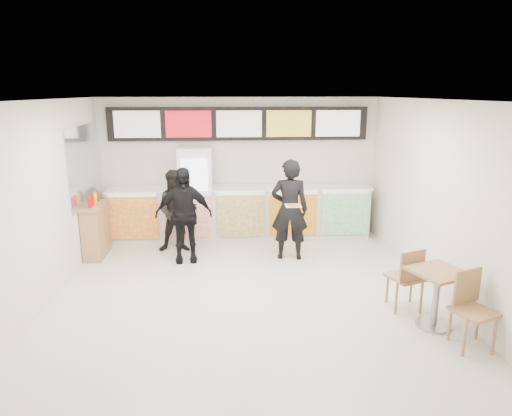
{
  "coord_description": "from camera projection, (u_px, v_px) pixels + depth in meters",
  "views": [
    {
      "loc": [
        -0.31,
        -6.4,
        3.12
      ],
      "look_at": [
        0.21,
        1.2,
        1.16
      ],
      "focal_mm": 32.0,
      "sensor_mm": 36.0,
      "label": 1
    }
  ],
  "objects": [
    {
      "name": "floor",
      "position": [
        248.0,
        301.0,
        6.98
      ],
      "size": [
        7.0,
        7.0,
        0.0
      ],
      "primitive_type": "plane",
      "color": "beige",
      "rests_on": "ground"
    },
    {
      "name": "ceiling",
      "position": [
        247.0,
        100.0,
        6.24
      ],
      "size": [
        7.0,
        7.0,
        0.0
      ],
      "primitive_type": "plane",
      "rotation": [
        3.14,
        0.0,
        0.0
      ],
      "color": "white",
      "rests_on": "wall_back"
    },
    {
      "name": "wall_back",
      "position": [
        239.0,
        167.0,
        9.99
      ],
      "size": [
        6.0,
        0.0,
        6.0
      ],
      "primitive_type": "plane",
      "rotation": [
        1.57,
        0.0,
        0.0
      ],
      "color": "silver",
      "rests_on": "floor"
    },
    {
      "name": "wall_left",
      "position": [
        34.0,
        210.0,
        6.41
      ],
      "size": [
        0.0,
        7.0,
        7.0
      ],
      "primitive_type": "plane",
      "rotation": [
        1.57,
        0.0,
        1.57
      ],
      "color": "silver",
      "rests_on": "floor"
    },
    {
      "name": "wall_right",
      "position": [
        447.0,
        203.0,
        6.81
      ],
      "size": [
        0.0,
        7.0,
        7.0
      ],
      "primitive_type": "plane",
      "rotation": [
        1.57,
        0.0,
        -1.57
      ],
      "color": "silver",
      "rests_on": "floor"
    },
    {
      "name": "service_counter",
      "position": [
        240.0,
        213.0,
        9.83
      ],
      "size": [
        5.56,
        0.77,
        1.14
      ],
      "color": "silver",
      "rests_on": "floor"
    },
    {
      "name": "menu_board",
      "position": [
        239.0,
        124.0,
        9.67
      ],
      "size": [
        5.5,
        0.14,
        0.7
      ],
      "color": "black",
      "rests_on": "wall_back"
    },
    {
      "name": "drinks_fridge",
      "position": [
        196.0,
        194.0,
        9.68
      ],
      "size": [
        0.7,
        0.67,
        2.0
      ],
      "color": "white",
      "rests_on": "floor"
    },
    {
      "name": "mirror_panel",
      "position": [
        85.0,
        165.0,
        8.72
      ],
      "size": [
        0.01,
        2.0,
        1.5
      ],
      "primitive_type": "cube",
      "color": "#B2B7BF",
      "rests_on": "wall_left"
    },
    {
      "name": "customer_main",
      "position": [
        289.0,
        210.0,
        8.56
      ],
      "size": [
        0.75,
        0.54,
        1.92
      ],
      "primitive_type": "imported",
      "rotation": [
        0.0,
        0.0,
        3.02
      ],
      "color": "black",
      "rests_on": "floor"
    },
    {
      "name": "customer_left",
      "position": [
        177.0,
        211.0,
        8.99
      ],
      "size": [
        0.81,
        0.64,
        1.65
      ],
      "primitive_type": "imported",
      "rotation": [
        0.0,
        0.0,
        0.02
      ],
      "color": "black",
      "rests_on": "floor"
    },
    {
      "name": "customer_mid",
      "position": [
        184.0,
        215.0,
        8.44
      ],
      "size": [
        1.09,
        0.54,
        1.79
      ],
      "primitive_type": "imported",
      "rotation": [
        0.0,
        0.0,
        0.1
      ],
      "color": "black",
      "rests_on": "floor"
    },
    {
      "name": "pizza_slice",
      "position": [
        293.0,
        205.0,
        8.07
      ],
      "size": [
        0.36,
        0.36,
        0.02
      ],
      "color": "beige",
      "rests_on": "customer_main"
    },
    {
      "name": "cafe_table",
      "position": [
        437.0,
        288.0,
        6.11
      ],
      "size": [
        1.01,
        1.7,
        0.97
      ],
      "rotation": [
        0.0,
        0.0,
        0.36
      ],
      "color": "#A9784D",
      "rests_on": "floor"
    },
    {
      "name": "condiment_ledge",
      "position": [
        96.0,
        230.0,
        8.79
      ],
      "size": [
        0.37,
        0.92,
        1.22
      ],
      "color": "#A9784D",
      "rests_on": "floor"
    }
  ]
}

